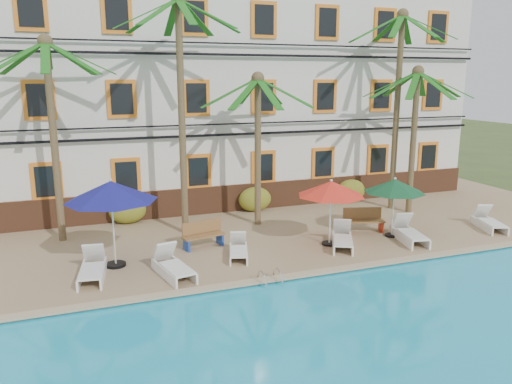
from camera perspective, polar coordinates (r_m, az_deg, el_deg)
name	(u,v)px	position (r m, az deg, el deg)	size (l,w,h in m)	color
ground	(298,272)	(16.24, 4.78, -9.04)	(100.00, 100.00, 0.00)	#384C23
pool_deck	(246,226)	(20.57, -1.12, -3.86)	(30.00, 12.00, 0.25)	#A08565
pool_coping	(310,273)	(15.38, 6.23, -9.23)	(30.00, 0.35, 0.06)	tan
hotel_building	(212,93)	(24.47, -5.09, 11.24)	(25.40, 6.44, 10.22)	silver
palm_a	(51,110)	(18.84, -22.36, 8.66)	(4.52, 4.52, 7.26)	brown
palm_b	(181,84)	(18.56, -8.60, 12.07)	(4.52, 4.52, 8.75)	brown
palm_c	(258,125)	(19.61, 0.20, 7.64)	(4.52, 4.52, 6.05)	brown
palm_d	(398,84)	(22.96, 15.95, 11.74)	(4.52, 4.52, 8.67)	brown
palm_e	(415,117)	(22.54, 17.70, 8.15)	(4.52, 4.52, 6.33)	brown
shrub_left	(128,210)	(20.97, -14.46, -2.04)	(1.50, 0.90, 1.10)	#2E5B1A
shrub_mid	(255,199)	(22.16, -0.13, -0.83)	(1.50, 0.90, 1.10)	#2E5B1A
shrub_right	(351,191)	(24.24, 10.77, 0.14)	(1.50, 0.90, 1.10)	#2E5B1A
umbrella_blue	(111,192)	(15.87, -16.24, 0.05)	(2.83, 2.83, 2.83)	black
umbrella_red	(331,189)	(17.55, 8.57, 0.35)	(2.39, 2.39, 2.39)	black
umbrella_green	(395,186)	(19.03, 15.56, 0.64)	(2.25, 2.25, 2.26)	black
lounger_a	(92,268)	(15.71, -18.20, -8.30)	(0.96, 2.01, 0.91)	white
lounger_b	(173,266)	(15.31, -9.46, -8.36)	(1.07, 2.05, 0.92)	white
lounger_c	(238,250)	(16.63, -2.02, -6.62)	(1.06, 1.74, 0.78)	white
lounger_d	(342,239)	(17.85, 9.85, -5.29)	(1.48, 1.99, 0.90)	white
lounger_e	(409,233)	(19.03, 17.07, -4.49)	(1.13, 2.10, 0.94)	white
lounger_f	(489,222)	(21.69, 25.06, -3.09)	(1.24, 1.98, 0.88)	white
bench_left	(202,234)	(17.62, -6.15, -4.80)	(1.57, 0.78, 0.93)	olive
bench_right	(364,220)	(19.73, 12.27, -3.10)	(1.57, 0.88, 0.93)	olive
pool_ladder	(270,282)	(14.79, 1.60, -10.21)	(0.54, 0.74, 0.74)	silver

